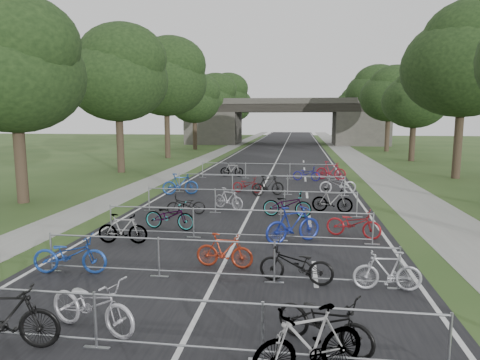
% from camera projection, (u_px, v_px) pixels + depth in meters
% --- Properties ---
extents(road, '(11.00, 140.00, 0.01)m').
position_uv_depth(road, '(281.00, 151.00, 53.16)').
color(road, black).
rests_on(road, ground).
extents(sidewalk_right, '(3.00, 140.00, 0.01)m').
position_uv_depth(sidewalk_right, '(347.00, 152.00, 52.09)').
color(sidewalk_right, gray).
rests_on(sidewalk_right, ground).
extents(sidewalk_left, '(2.00, 140.00, 0.01)m').
position_uv_depth(sidewalk_left, '(222.00, 151.00, 54.17)').
color(sidewalk_left, gray).
rests_on(sidewalk_left, ground).
extents(lane_markings, '(0.12, 140.00, 0.00)m').
position_uv_depth(lane_markings, '(281.00, 151.00, 53.16)').
color(lane_markings, silver).
rests_on(lane_markings, ground).
extents(overpass_bridge, '(31.00, 8.00, 7.05)m').
position_uv_depth(overpass_bridge, '(286.00, 122.00, 67.35)').
color(overpass_bridge, '#403E39').
rests_on(overpass_bridge, ground).
extents(tree_left_0, '(6.72, 6.72, 10.25)m').
position_uv_depth(tree_left_0, '(15.00, 69.00, 20.35)').
color(tree_left_0, '#33261C').
rests_on(tree_left_0, ground).
extents(tree_left_1, '(7.56, 7.56, 11.53)m').
position_uv_depth(tree_left_1, '(118.00, 76.00, 31.99)').
color(tree_left_1, '#33261C').
rests_on(tree_left_1, ground).
extents(tree_right_1, '(8.18, 8.18, 12.47)m').
position_uv_depth(tree_right_1, '(466.00, 62.00, 28.62)').
color(tree_right_1, '#33261C').
rests_on(tree_right_1, ground).
extents(tree_left_2, '(8.40, 8.40, 12.81)m').
position_uv_depth(tree_left_2, '(167.00, 79.00, 43.64)').
color(tree_left_2, '#33261C').
rests_on(tree_left_2, ground).
extents(tree_right_2, '(6.16, 6.16, 9.39)m').
position_uv_depth(tree_right_2, '(416.00, 99.00, 40.67)').
color(tree_right_2, '#33261C').
rests_on(tree_right_2, ground).
extents(tree_left_3, '(6.72, 6.72, 10.25)m').
position_uv_depth(tree_left_3, '(195.00, 100.00, 55.64)').
color(tree_left_3, '#33261C').
rests_on(tree_left_3, ground).
extents(tree_right_3, '(7.17, 7.17, 10.93)m').
position_uv_depth(tree_right_3, '(390.00, 95.00, 52.28)').
color(tree_right_3, '#33261C').
rests_on(tree_right_3, ground).
extents(tree_left_4, '(7.56, 7.56, 11.53)m').
position_uv_depth(tree_left_4, '(213.00, 97.00, 67.28)').
color(tree_left_4, '#33261C').
rests_on(tree_left_4, ground).
extents(tree_right_4, '(8.18, 8.18, 12.47)m').
position_uv_depth(tree_right_4, '(374.00, 92.00, 63.90)').
color(tree_right_4, '#33261C').
rests_on(tree_right_4, ground).
extents(tree_left_5, '(8.40, 8.40, 12.81)m').
position_uv_depth(tree_left_5, '(226.00, 96.00, 78.92)').
color(tree_left_5, '#33261C').
rests_on(tree_left_5, ground).
extents(tree_right_5, '(6.16, 6.16, 9.39)m').
position_uv_depth(tree_right_5, '(362.00, 107.00, 75.95)').
color(tree_right_5, '#33261C').
rests_on(tree_right_5, ground).
extents(tree_left_6, '(6.72, 6.72, 10.25)m').
position_uv_depth(tree_left_6, '(235.00, 106.00, 90.92)').
color(tree_left_6, '#33261C').
rests_on(tree_left_6, ground).
extents(tree_right_6, '(7.17, 7.17, 10.93)m').
position_uv_depth(tree_right_6, '(353.00, 104.00, 87.57)').
color(tree_right_6, '#33261C').
rests_on(tree_right_6, ground).
extents(barrier_row_1, '(9.70, 0.08, 1.10)m').
position_uv_depth(barrier_row_1, '(177.00, 326.00, 7.60)').
color(barrier_row_1, '#999CA0').
rests_on(barrier_row_1, ground).
extents(barrier_row_2, '(9.70, 0.08, 1.10)m').
position_uv_depth(barrier_row_2, '(216.00, 260.00, 11.13)').
color(barrier_row_2, '#999CA0').
rests_on(barrier_row_2, ground).
extents(barrier_row_3, '(9.70, 0.08, 1.10)m').
position_uv_depth(barrier_row_3, '(236.00, 224.00, 14.86)').
color(barrier_row_3, '#999CA0').
rests_on(barrier_row_3, ground).
extents(barrier_row_4, '(9.70, 0.08, 1.10)m').
position_uv_depth(barrier_row_4, '(250.00, 202.00, 18.78)').
color(barrier_row_4, '#999CA0').
rests_on(barrier_row_4, ground).
extents(barrier_row_5, '(9.70, 0.08, 1.10)m').
position_uv_depth(barrier_row_5, '(260.00, 184.00, 23.68)').
color(barrier_row_5, '#999CA0').
rests_on(barrier_row_5, ground).
extents(barrier_row_6, '(9.70, 0.08, 1.10)m').
position_uv_depth(barrier_row_6, '(268.00, 171.00, 29.56)').
color(barrier_row_6, '#999CA0').
rests_on(barrier_row_6, ground).
extents(bike_4, '(2.07, 0.85, 1.21)m').
position_uv_depth(bike_4, '(5.00, 318.00, 7.78)').
color(bike_4, black).
rests_on(bike_4, ground).
extents(bike_5, '(2.25, 1.37, 1.12)m').
position_uv_depth(bike_5, '(92.00, 305.00, 8.44)').
color(bike_5, '#BBB9C2').
rests_on(bike_5, ground).
extents(bike_6, '(2.04, 1.40, 1.20)m').
position_uv_depth(bike_6, '(309.00, 343.00, 6.94)').
color(bike_6, '#999CA0').
rests_on(bike_6, ground).
extents(bike_7, '(2.04, 1.60, 1.03)m').
position_uv_depth(bike_7, '(324.00, 321.00, 7.87)').
color(bike_7, black).
rests_on(bike_7, ground).
extents(bike_8, '(2.08, 0.94, 1.06)m').
position_uv_depth(bike_8, '(70.00, 255.00, 11.59)').
color(bike_8, '#1B3F96').
rests_on(bike_8, ground).
extents(bike_9, '(1.69, 0.62, 0.99)m').
position_uv_depth(bike_9, '(224.00, 251.00, 12.03)').
color(bike_9, maroon).
rests_on(bike_9, ground).
extents(bike_10, '(1.98, 0.93, 1.00)m').
position_uv_depth(bike_10, '(296.00, 265.00, 10.90)').
color(bike_10, black).
rests_on(bike_10, ground).
extents(bike_11, '(1.67, 0.51, 1.00)m').
position_uv_depth(bike_11, '(387.00, 271.00, 10.43)').
color(bike_11, '#AFB0B7').
rests_on(bike_11, ground).
extents(bike_12, '(1.72, 0.58, 1.02)m').
position_uv_depth(bike_12, '(123.00, 229.00, 14.34)').
color(bike_12, '#999CA0').
rests_on(bike_12, ground).
extents(bike_13, '(2.07, 0.96, 1.05)m').
position_uv_depth(bike_13, '(170.00, 216.00, 16.15)').
color(bike_13, '#999CA0').
rests_on(bike_13, ground).
extents(bike_14, '(2.08, 1.57, 1.25)m').
position_uv_depth(bike_14, '(293.00, 225.00, 14.45)').
color(bike_14, navy).
rests_on(bike_14, ground).
extents(bike_15, '(2.03, 1.24, 1.01)m').
position_uv_depth(bike_15, '(354.00, 224.00, 15.09)').
color(bike_15, maroon).
rests_on(bike_15, ground).
extents(bike_16, '(1.76, 0.93, 0.88)m').
position_uv_depth(bike_16, '(186.00, 205.00, 18.64)').
color(bike_16, black).
rests_on(bike_16, ground).
extents(bike_17, '(1.68, 1.21, 1.00)m').
position_uv_depth(bike_17, '(228.00, 199.00, 19.69)').
color(bike_17, '#A9A8B0').
rests_on(bike_17, ground).
extents(bike_18, '(2.13, 0.92, 1.09)m').
position_uv_depth(bike_18, '(287.00, 204.00, 18.22)').
color(bike_18, '#999CA0').
rests_on(bike_18, ground).
extents(bike_19, '(1.85, 0.76, 1.08)m').
position_uv_depth(bike_19, '(332.00, 201.00, 19.06)').
color(bike_19, '#999CA0').
rests_on(bike_19, ground).
extents(bike_20, '(2.04, 1.03, 1.18)m').
position_uv_depth(bike_20, '(180.00, 184.00, 23.43)').
color(bike_20, navy).
rests_on(bike_20, ground).
extents(bike_21, '(1.79, 0.91, 0.90)m').
position_uv_depth(bike_21, '(247.00, 185.00, 24.07)').
color(bike_21, maroon).
rests_on(bike_21, ground).
extents(bike_22, '(1.90, 1.32, 1.12)m').
position_uv_depth(bike_22, '(268.00, 186.00, 23.10)').
color(bike_22, black).
rests_on(bike_22, ground).
extents(bike_23, '(2.13, 1.04, 1.07)m').
position_uv_depth(bike_23, '(338.00, 184.00, 23.75)').
color(bike_23, '#9F9FA7').
rests_on(bike_23, ground).
extents(bike_25, '(1.69, 0.53, 1.01)m').
position_uv_depth(bike_25, '(232.00, 170.00, 30.63)').
color(bike_25, '#999CA0').
rests_on(bike_25, ground).
extents(bike_26, '(1.94, 1.05, 0.97)m').
position_uv_depth(bike_26, '(307.00, 174.00, 28.57)').
color(bike_26, navy).
rests_on(bike_26, ground).
extents(bike_27, '(2.15, 1.26, 1.25)m').
position_uv_depth(bike_27, '(331.00, 171.00, 29.02)').
color(bike_27, maroon).
rests_on(bike_27, ground).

